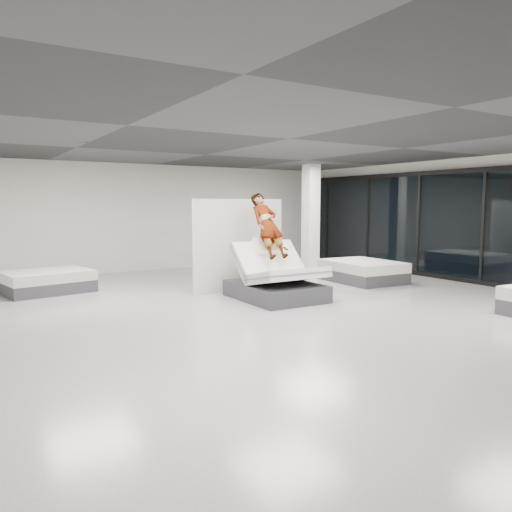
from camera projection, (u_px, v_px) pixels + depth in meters
name	position (u px, v px, depth m)	size (l,w,h in m)	color
room	(289.00, 226.00, 9.26)	(14.00, 14.04, 3.20)	#B2B0A8
hero_bed	(276.00, 281.00, 10.54)	(1.53, 2.01, 1.31)	#323237
person	(268.00, 239.00, 10.74)	(0.59, 0.39, 1.63)	slate
remote	(285.00, 248.00, 10.57)	(0.05, 0.14, 0.03)	black
divider_panel	(239.00, 245.00, 11.67)	(2.34, 0.11, 2.13)	silver
flat_bed_right_far	(363.00, 271.00, 12.96)	(1.59, 2.05, 0.54)	#323237
flat_bed_left_far	(47.00, 281.00, 11.39)	(2.04, 1.67, 0.50)	#323237
column	(311.00, 218.00, 15.16)	(0.40, 0.40, 3.20)	white
storefront_glazing	(483.00, 227.00, 12.35)	(0.12, 13.40, 2.92)	#1F2A34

